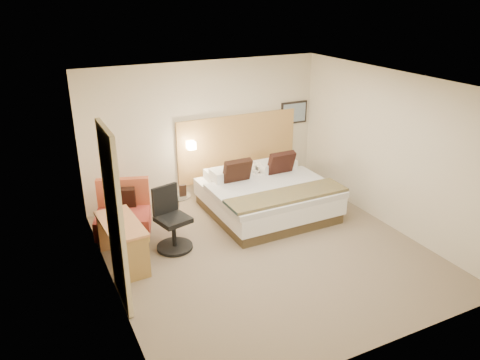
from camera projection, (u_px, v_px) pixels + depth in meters
name	position (u px, v px, depth m)	size (l,w,h in m)	color
floor	(266.00, 251.00, 7.54)	(4.80, 5.00, 0.02)	#776650
ceiling	(270.00, 82.00, 6.51)	(4.80, 5.00, 0.02)	white
wall_back	(205.00, 131.00, 9.11)	(4.80, 0.02, 2.70)	beige
wall_front	(384.00, 251.00, 4.94)	(4.80, 0.02, 2.70)	beige
wall_left	(105.00, 203.00, 6.05)	(0.02, 5.00, 2.70)	beige
wall_right	(390.00, 150.00, 8.01)	(0.02, 5.00, 2.70)	beige
headboard_panel	(238.00, 146.00, 9.52)	(2.60, 0.04, 1.30)	tan
art_frame	(294.00, 113.00, 9.86)	(0.62, 0.03, 0.47)	black
art_canvas	(294.00, 113.00, 9.84)	(0.54, 0.01, 0.39)	gray
lamp_arm	(190.00, 144.00, 8.97)	(0.02, 0.02, 0.12)	silver
lamp_shade	(191.00, 145.00, 8.92)	(0.15, 0.15, 0.15)	#F5E4BF
curtain	(115.00, 219.00, 5.91)	(0.06, 0.90, 2.42)	beige
bottle_a	(174.00, 191.00, 8.23)	(0.06, 0.06, 0.19)	#8FBCDD
menu_folder	(183.00, 191.00, 8.23)	(0.12, 0.05, 0.21)	#341F15
bed	(266.00, 196.00, 8.72)	(2.20, 2.11, 1.05)	#483924
lounge_chair	(124.00, 214.00, 7.93)	(1.08, 1.01, 0.93)	#B67B55
side_table	(178.00, 208.00, 8.36)	(0.54, 0.54, 0.52)	silver
desk	(123.00, 231.00, 6.99)	(0.59, 1.17, 0.71)	#CA834F
desk_chair	(172.00, 224.00, 7.49)	(0.71, 0.71, 1.03)	black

